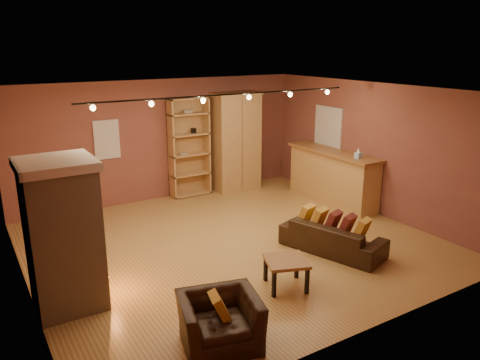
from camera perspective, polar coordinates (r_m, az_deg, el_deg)
floor at (r=8.75m, az=-0.83°, el=-7.75°), size 7.00×7.00×0.00m
ceiling at (r=8.03m, az=-0.91°, el=10.82°), size 7.00×7.00×0.00m
back_wall at (r=11.13m, az=-9.47°, el=4.83°), size 7.00×0.02×2.80m
left_wall at (r=7.24m, az=-25.47°, el=-2.75°), size 0.02×6.50×2.80m
right_wall at (r=10.46m, az=15.89°, el=3.70°), size 0.02×6.50×2.80m
fireplace at (r=6.84m, az=-20.71°, el=-6.29°), size 1.01×0.98×2.12m
back_window at (r=10.68m, az=-15.94°, el=4.77°), size 0.56×0.04×0.86m
bookcase at (r=11.29m, az=-6.37°, el=4.10°), size 0.97×0.38×2.37m
armoire at (r=11.69m, az=-0.52°, el=4.72°), size 1.20×0.68×2.44m
bar_counter at (r=11.03m, az=11.21°, el=0.46°), size 0.67×2.55×1.22m
tissue_box at (r=10.28m, az=14.22°, el=3.09°), size 0.13×0.13×0.22m
right_window at (r=11.37m, az=10.71°, el=6.28°), size 0.05×0.90×1.00m
loveseat at (r=8.46m, az=11.22°, el=-6.18°), size 1.08×1.91×0.76m
armchair at (r=5.89m, az=-2.50°, el=-15.92°), size 1.09×0.85×0.84m
coffee_table at (r=7.16m, az=5.65°, el=-10.11°), size 0.78×0.78×0.46m
track_rail at (r=8.22m, az=-1.63°, el=10.14°), size 5.20×0.09×0.13m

